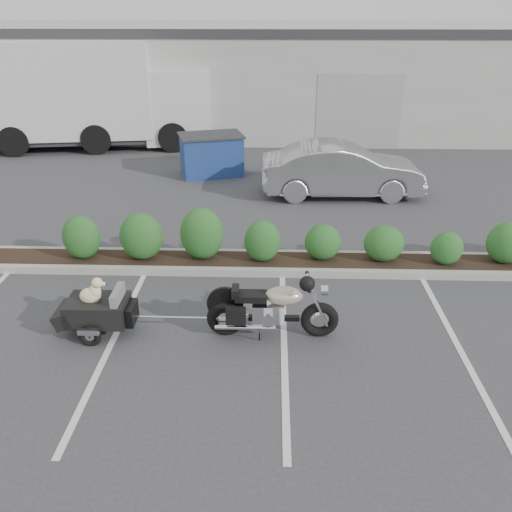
{
  "coord_description": "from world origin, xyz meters",
  "views": [
    {
      "loc": [
        0.99,
        -7.6,
        4.84
      ],
      "look_at": [
        0.71,
        1.09,
        0.75
      ],
      "focal_mm": 38.0,
      "sensor_mm": 36.0,
      "label": 1
    }
  ],
  "objects_px": {
    "delivery_truck": "(103,96)",
    "sedan": "(342,170)",
    "pet_trailer": "(97,309)",
    "dumpster": "(211,154)",
    "motorcycle": "(272,310)"
  },
  "relations": [
    {
      "from": "pet_trailer",
      "to": "dumpster",
      "type": "relative_size",
      "value": 0.77
    },
    {
      "from": "pet_trailer",
      "to": "sedan",
      "type": "distance_m",
      "value": 8.37
    },
    {
      "from": "pet_trailer",
      "to": "sedan",
      "type": "bearing_deg",
      "value": 56.09
    },
    {
      "from": "motorcycle",
      "to": "dumpster",
      "type": "xyz_separation_m",
      "value": [
        -1.9,
        8.88,
        0.15
      ]
    },
    {
      "from": "dumpster",
      "to": "pet_trailer",
      "type": "bearing_deg",
      "value": -111.99
    },
    {
      "from": "pet_trailer",
      "to": "delivery_truck",
      "type": "relative_size",
      "value": 0.2
    },
    {
      "from": "dumpster",
      "to": "motorcycle",
      "type": "bearing_deg",
      "value": -94.23
    },
    {
      "from": "dumpster",
      "to": "delivery_truck",
      "type": "bearing_deg",
      "value": 123.38
    },
    {
      "from": "motorcycle",
      "to": "pet_trailer",
      "type": "bearing_deg",
      "value": 179.27
    },
    {
      "from": "pet_trailer",
      "to": "delivery_truck",
      "type": "bearing_deg",
      "value": 104.83
    },
    {
      "from": "motorcycle",
      "to": "dumpster",
      "type": "relative_size",
      "value": 0.97
    },
    {
      "from": "delivery_truck",
      "to": "sedan",
      "type": "bearing_deg",
      "value": -42.79
    },
    {
      "from": "delivery_truck",
      "to": "pet_trailer",
      "type": "bearing_deg",
      "value": -83.15
    },
    {
      "from": "motorcycle",
      "to": "dumpster",
      "type": "distance_m",
      "value": 9.08
    },
    {
      "from": "dumpster",
      "to": "delivery_truck",
      "type": "height_order",
      "value": "delivery_truck"
    }
  ]
}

